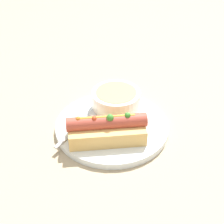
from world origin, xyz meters
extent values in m
plane|color=tan|center=(0.00, 0.00, 0.00)|extent=(4.00, 4.00, 0.00)
cylinder|color=white|center=(0.00, 0.00, 0.01)|extent=(0.26, 0.26, 0.02)
cube|color=#DBAD60|center=(-0.01, -0.05, 0.03)|extent=(0.17, 0.10, 0.03)
cylinder|color=#B24738|center=(-0.01, -0.05, 0.06)|extent=(0.17, 0.06, 0.03)
sphere|color=orange|center=(-0.06, -0.06, 0.07)|extent=(0.01, 0.01, 0.01)
sphere|color=#C63F1E|center=(-0.03, -0.06, 0.07)|extent=(0.01, 0.01, 0.01)
sphere|color=#387A28|center=(0.00, -0.05, 0.07)|extent=(0.02, 0.02, 0.02)
sphere|color=#387A28|center=(0.04, -0.04, 0.07)|extent=(0.01, 0.01, 0.01)
cylinder|color=gold|center=(-0.01, -0.05, 0.07)|extent=(0.12, 0.03, 0.01)
cylinder|color=silver|center=(0.01, 0.06, 0.04)|extent=(0.12, 0.12, 0.05)
cylinder|color=#8C8E60|center=(0.01, 0.06, 0.06)|extent=(0.10, 0.10, 0.01)
cube|color=#B7B7BC|center=(-0.08, -0.04, 0.02)|extent=(0.06, 0.11, 0.00)
ellipsoid|color=#B7B7BC|center=(-0.04, 0.03, 0.02)|extent=(0.04, 0.04, 0.01)
camera|label=1|loc=(0.04, -0.55, 0.46)|focal=50.00mm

